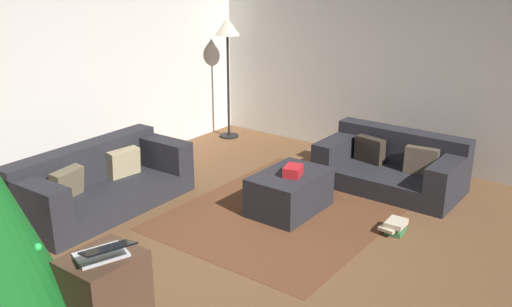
# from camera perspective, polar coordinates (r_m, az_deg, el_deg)

# --- Properties ---
(ground_plane) EXTENTS (6.40, 6.40, 0.00)m
(ground_plane) POSITION_cam_1_polar(r_m,az_deg,el_deg) (4.87, 2.67, -11.35)
(ground_plane) COLOR brown
(rear_partition) EXTENTS (6.40, 0.12, 2.60)m
(rear_partition) POSITION_cam_1_polar(r_m,az_deg,el_deg) (6.60, -20.55, 7.71)
(rear_partition) COLOR silver
(rear_partition) RESTS_ON ground_plane
(corner_partition) EXTENTS (0.12, 6.40, 2.60)m
(corner_partition) POSITION_cam_1_polar(r_m,az_deg,el_deg) (7.13, 17.34, 8.83)
(corner_partition) COLOR silver
(corner_partition) RESTS_ON ground_plane
(couch_left) EXTENTS (1.88, 0.89, 0.64)m
(couch_left) POSITION_cam_1_polar(r_m,az_deg,el_deg) (6.08, -15.84, -2.95)
(couch_left) COLOR #26262B
(couch_left) RESTS_ON ground_plane
(couch_right) EXTENTS (0.88, 1.58, 0.63)m
(couch_right) POSITION_cam_1_polar(r_m,az_deg,el_deg) (6.57, 13.89, -1.23)
(couch_right) COLOR #26262B
(couch_right) RESTS_ON ground_plane
(ottoman) EXTENTS (0.84, 0.58, 0.41)m
(ottoman) POSITION_cam_1_polar(r_m,az_deg,el_deg) (5.77, 3.47, -3.99)
(ottoman) COLOR #26262B
(ottoman) RESTS_ON ground_plane
(gift_box) EXTENTS (0.26, 0.22, 0.10)m
(gift_box) POSITION_cam_1_polar(r_m,az_deg,el_deg) (5.63, 3.84, -1.79)
(gift_box) COLOR red
(gift_box) RESTS_ON ottoman
(tv_remote) EXTENTS (0.08, 0.17, 0.02)m
(tv_remote) POSITION_cam_1_polar(r_m,az_deg,el_deg) (5.78, 3.86, -1.63)
(tv_remote) COLOR black
(tv_remote) RESTS_ON ottoman
(side_table) EXTENTS (0.52, 0.44, 0.55)m
(side_table) POSITION_cam_1_polar(r_m,az_deg,el_deg) (4.17, -15.28, -13.43)
(side_table) COLOR #4C3323
(side_table) RESTS_ON ground_plane
(laptop) EXTENTS (0.45, 0.48, 0.18)m
(laptop) POSITION_cam_1_polar(r_m,az_deg,el_deg) (3.95, -15.40, -9.77)
(laptop) COLOR silver
(laptop) RESTS_ON side_table
(book_stack) EXTENTS (0.31, 0.22, 0.13)m
(book_stack) POSITION_cam_1_polar(r_m,az_deg,el_deg) (5.53, 14.10, -7.27)
(book_stack) COLOR #387A47
(book_stack) RESTS_ON ground_plane
(corner_lamp) EXTENTS (0.36, 0.36, 1.73)m
(corner_lamp) POSITION_cam_1_polar(r_m,az_deg,el_deg) (7.97, -2.95, 11.95)
(corner_lamp) COLOR black
(corner_lamp) RESTS_ON ground_plane
(area_rug) EXTENTS (2.60, 2.00, 0.01)m
(area_rug) POSITION_cam_1_polar(r_m,az_deg,el_deg) (5.86, 3.43, -5.82)
(area_rug) COLOR brown
(area_rug) RESTS_ON ground_plane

